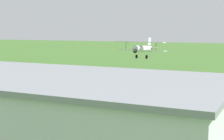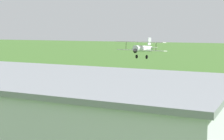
# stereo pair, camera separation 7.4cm
# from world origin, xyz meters

# --- Properties ---
(ground_plane) EXTENTS (400.00, 400.00, 0.00)m
(ground_plane) POSITION_xyz_m (0.00, 0.00, 0.00)
(ground_plane) COLOR #3D6628
(biplane) EXTENTS (8.95, 6.57, 3.52)m
(biplane) POSITION_xyz_m (-7.15, -1.21, 7.06)
(biplane) COLOR silver
(person_near_hangar_door) EXTENTS (0.44, 0.44, 1.59)m
(person_near_hangar_door) POSITION_xyz_m (-22.67, 16.92, 0.79)
(person_near_hangar_door) COLOR #3F3F47
(person_near_hangar_door) RESTS_ON ground_plane
(person_beside_truck) EXTENTS (0.53, 0.53, 1.54)m
(person_beside_truck) POSITION_xyz_m (-21.00, 14.77, 0.76)
(person_beside_truck) COLOR #3F3F47
(person_beside_truck) RESTS_ON ground_plane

